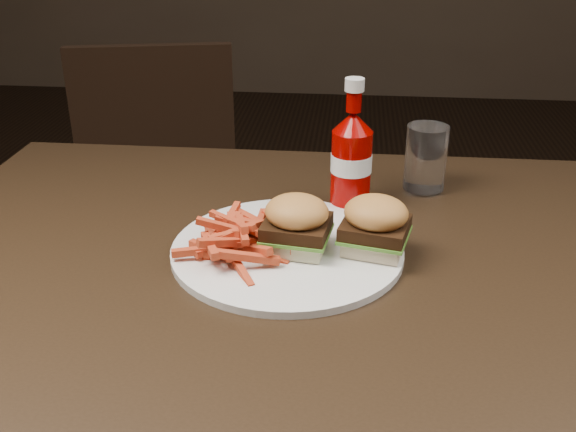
# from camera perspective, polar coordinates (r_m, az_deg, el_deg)

# --- Properties ---
(dining_table) EXTENTS (1.20, 0.80, 0.04)m
(dining_table) POSITION_cam_1_polar(r_m,az_deg,el_deg) (0.88, 4.61, -5.05)
(dining_table) COLOR black
(dining_table) RESTS_ON ground
(chair_far) EXTENTS (0.48, 0.48, 0.04)m
(chair_far) POSITION_cam_1_polar(r_m,az_deg,el_deg) (1.92, -10.30, 2.44)
(chair_far) COLOR black
(chair_far) RESTS_ON ground
(plate) EXTENTS (0.30, 0.30, 0.01)m
(plate) POSITION_cam_1_polar(r_m,az_deg,el_deg) (0.88, -0.06, -2.91)
(plate) COLOR white
(plate) RESTS_ON dining_table
(sandwich_half_a) EXTENTS (0.08, 0.08, 0.02)m
(sandwich_half_a) POSITION_cam_1_polar(r_m,az_deg,el_deg) (0.87, 0.73, -2.20)
(sandwich_half_a) COLOR beige
(sandwich_half_a) RESTS_ON plate
(sandwich_half_b) EXTENTS (0.09, 0.08, 0.02)m
(sandwich_half_b) POSITION_cam_1_polar(r_m,az_deg,el_deg) (0.87, 7.31, -2.27)
(sandwich_half_b) COLOR beige
(sandwich_half_b) RESTS_ON plate
(fries_pile) EXTENTS (0.12, 0.12, 0.05)m
(fries_pile) POSITION_cam_1_polar(r_m,az_deg,el_deg) (0.87, -4.15, -1.43)
(fries_pile) COLOR #B13011
(fries_pile) RESTS_ON plate
(ketchup_bottle) EXTENTS (0.07, 0.07, 0.12)m
(ketchup_bottle) POSITION_cam_1_polar(r_m,az_deg,el_deg) (0.99, 5.35, 3.90)
(ketchup_bottle) COLOR #860100
(ketchup_bottle) RESTS_ON dining_table
(tumbler) EXTENTS (0.08, 0.08, 0.10)m
(tumbler) POSITION_cam_1_polar(r_m,az_deg,el_deg) (1.07, 11.58, 4.88)
(tumbler) COLOR white
(tumbler) RESTS_ON dining_table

